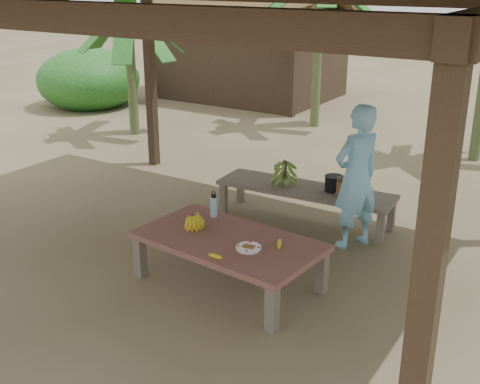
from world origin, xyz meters
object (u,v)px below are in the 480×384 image
Objects in this scene: plate at (249,248)px; cooking_pot at (334,184)px; bench at (305,192)px; work_table at (228,245)px; woman at (356,177)px; ripe_banana_bunch at (192,220)px; water_flask at (214,206)px.

cooking_pot is at bearing 91.26° from plate.
bench is at bearing 101.13° from plate.
woman is at bearing 71.02° from work_table.
ripe_banana_bunch is 0.15× the size of woman.
woman is (1.13, 1.14, 0.20)m from water_flask.
water_flask reaches higher than ripe_banana_bunch.
water_flask reaches higher than plate.
cooking_pot is at bearing 9.47° from bench.
ripe_banana_bunch is 2.02m from cooking_pot.
plate is at bearing -88.74° from cooking_pot.
woman is (0.39, 1.63, 0.30)m from plate.
water_flask is 1.69m from cooking_pot.
bench is 1.36× the size of woman.
water_flask is at bearing 85.14° from ripe_banana_bunch.
bench is at bearing -85.98° from woman.
work_table is 8.72× the size of cooking_pot.
ripe_banana_bunch reaches higher than bench.
work_table is 7.88× the size of plate.
water_flask is at bearing -18.06° from woman.
cooking_pot is at bearing 65.78° from water_flask.
woman reaches higher than work_table.
plate is at bearing -33.98° from water_flask.
water_flask is at bearing 146.02° from plate.
plate is 0.90m from water_flask.
plate is 1.11× the size of cooking_pot.
work_table is 0.33m from plate.
water_flask reaches higher than work_table.
plate reaches higher than work_table.
bench is 7.80× the size of water_flask.
work_table is 1.15× the size of woman.
ripe_banana_bunch is 1.05× the size of plate.
plate is 1.71m from woman.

